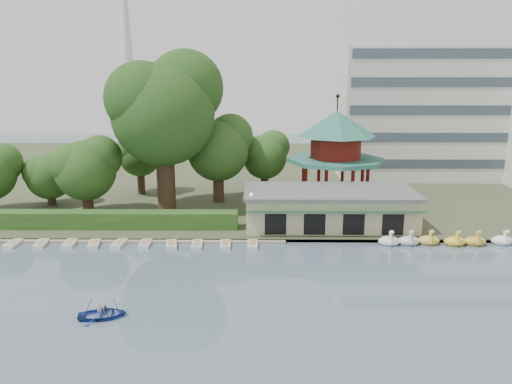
{
  "coord_description": "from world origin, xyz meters",
  "views": [
    {
      "loc": [
        2.49,
        -30.88,
        16.71
      ],
      "look_at": [
        2.0,
        18.0,
        5.0
      ],
      "focal_mm": 35.0,
      "sensor_mm": 36.0,
      "label": 1
    }
  ],
  "objects_px": {
    "boathouse": "(329,207)",
    "big_tree": "(165,106)",
    "pavilion": "(336,147)",
    "dock": "(119,240)",
    "rowboat_with_passengers": "(103,311)"
  },
  "relations": [
    {
      "from": "pavilion",
      "to": "big_tree",
      "type": "bearing_deg",
      "value": -169.66
    },
    {
      "from": "boathouse",
      "to": "rowboat_with_passengers",
      "type": "height_order",
      "value": "boathouse"
    },
    {
      "from": "pavilion",
      "to": "dock",
      "type": "bearing_deg",
      "value": -148.34
    },
    {
      "from": "dock",
      "to": "boathouse",
      "type": "relative_size",
      "value": 1.83
    },
    {
      "from": "pavilion",
      "to": "rowboat_with_passengers",
      "type": "xyz_separation_m",
      "value": [
        -20.57,
        -31.04,
        -7.0
      ]
    },
    {
      "from": "rowboat_with_passengers",
      "to": "dock",
      "type": "bearing_deg",
      "value": 101.94
    },
    {
      "from": "dock",
      "to": "boathouse",
      "type": "height_order",
      "value": "boathouse"
    },
    {
      "from": "big_tree",
      "to": "dock",
      "type": "bearing_deg",
      "value": -106.06
    },
    {
      "from": "boathouse",
      "to": "dock",
      "type": "bearing_deg",
      "value": -167.76
    },
    {
      "from": "boathouse",
      "to": "pavilion",
      "type": "distance_m",
      "value": 11.43
    },
    {
      "from": "boathouse",
      "to": "big_tree",
      "type": "height_order",
      "value": "big_tree"
    },
    {
      "from": "boathouse",
      "to": "big_tree",
      "type": "distance_m",
      "value": 22.48
    },
    {
      "from": "dock",
      "to": "rowboat_with_passengers",
      "type": "xyz_separation_m",
      "value": [
        3.43,
        -16.24,
        0.37
      ]
    },
    {
      "from": "dock",
      "to": "rowboat_with_passengers",
      "type": "relative_size",
      "value": 6.42
    },
    {
      "from": "boathouse",
      "to": "big_tree",
      "type": "relative_size",
      "value": 0.97
    }
  ]
}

